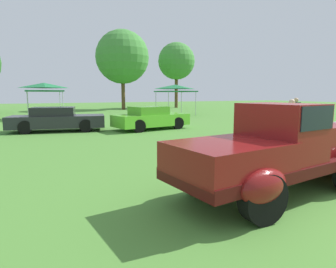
% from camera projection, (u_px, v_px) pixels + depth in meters
% --- Properties ---
extents(ground_plane, '(120.00, 120.00, 0.00)m').
position_uv_depth(ground_plane, '(303.00, 196.00, 5.23)').
color(ground_plane, '#4C8433').
extents(feature_pickup_truck, '(4.48, 2.23, 1.70)m').
position_uv_depth(feature_pickup_truck, '(277.00, 148.00, 5.28)').
color(feature_pickup_truck, '#400B0B').
rests_on(feature_pickup_truck, ground_plane).
extents(show_car_charcoal, '(4.81, 2.53, 1.22)m').
position_uv_depth(show_car_charcoal, '(57.00, 119.00, 14.27)').
color(show_car_charcoal, '#28282D').
rests_on(show_car_charcoal, ground_plane).
extents(show_car_lime, '(4.22, 2.35, 1.22)m').
position_uv_depth(show_car_lime, '(151.00, 118.00, 15.05)').
color(show_car_lime, '#60C62D').
rests_on(show_car_lime, ground_plane).
extents(show_car_yellow, '(4.82, 2.51, 1.22)m').
position_uv_depth(show_car_yellow, '(279.00, 113.00, 19.42)').
color(show_car_yellow, yellow).
rests_on(show_car_yellow, ground_plane).
extents(spectator_between_cars, '(0.34, 0.45, 1.69)m').
position_uv_depth(spectator_between_cars, '(291.00, 120.00, 10.39)').
color(spectator_between_cars, '#7F7056').
rests_on(spectator_between_cars, ground_plane).
extents(spectator_by_row, '(0.46, 0.39, 1.69)m').
position_uv_depth(spectator_by_row, '(295.00, 113.00, 14.26)').
color(spectator_by_row, '#283351').
rests_on(spectator_by_row, ground_plane).
extents(canopy_tent_center_field, '(2.62, 2.62, 2.71)m').
position_uv_depth(canopy_tent_center_field, '(44.00, 87.00, 21.24)').
color(canopy_tent_center_field, '#B7B7BC').
rests_on(canopy_tent_center_field, ground_plane).
extents(canopy_tent_right_field, '(2.98, 2.98, 2.71)m').
position_uv_depth(canopy_tent_right_field, '(175.00, 88.00, 25.42)').
color(canopy_tent_right_field, '#B7B7BC').
rests_on(canopy_tent_right_field, ground_plane).
extents(treeline_center, '(6.32, 6.32, 9.41)m').
position_uv_depth(treeline_center, '(122.00, 57.00, 33.67)').
color(treeline_center, brown).
rests_on(treeline_center, ground_plane).
extents(treeline_mid_right, '(4.95, 4.95, 8.76)m').
position_uv_depth(treeline_mid_right, '(176.00, 61.00, 38.23)').
color(treeline_mid_right, brown).
rests_on(treeline_mid_right, ground_plane).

